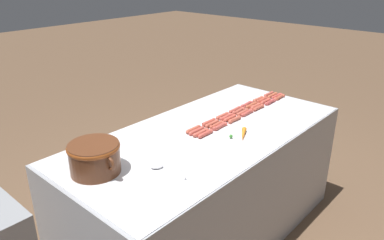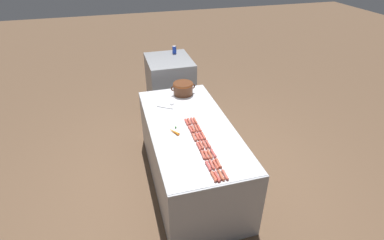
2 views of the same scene
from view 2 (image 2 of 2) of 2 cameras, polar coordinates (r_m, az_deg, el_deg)
name	(u,v)px [view 2 (image 2 of 2)]	position (r m, az deg, el deg)	size (l,w,h in m)	color
ground_plane	(190,179)	(3.88, -0.33, -11.32)	(20.00, 20.00, 0.00)	brown
griddle_counter	(190,154)	(3.60, -0.35, -6.53)	(0.94, 2.01, 0.83)	#9EA0A5
back_cabinet	(170,88)	(4.99, -4.29, 6.30)	(0.70, 0.83, 1.01)	gray
hot_dog_0	(214,176)	(2.68, 4.25, -10.86)	(0.04, 0.14, 0.03)	#B75039
hot_dog_1	(208,166)	(2.78, 3.18, -8.88)	(0.03, 0.14, 0.03)	#B54541
hot_dog_2	(203,155)	(2.90, 2.17, -6.80)	(0.03, 0.14, 0.03)	#B14C3A
hot_dog_3	(199,146)	(3.02, 1.33, -5.06)	(0.03, 0.14, 0.03)	#B2473C
hot_dog_4	(194,137)	(3.14, 0.42, -3.37)	(0.03, 0.14, 0.03)	#B3503D
hot_dog_5	(190,129)	(3.27, -0.30, -1.78)	(0.03, 0.14, 0.03)	#B54B40
hot_dog_6	(187,122)	(3.39, -1.06, -0.39)	(0.03, 0.14, 0.03)	#B7473C
hot_dog_7	(217,177)	(2.68, 4.95, -10.88)	(0.03, 0.14, 0.03)	#B2453C
hot_dog_8	(212,165)	(2.80, 3.86, -8.63)	(0.03, 0.14, 0.03)	#B94F40
hot_dog_9	(207,155)	(2.91, 2.84, -6.77)	(0.04, 0.14, 0.03)	#B7503F
hot_dog_10	(201,145)	(3.03, 1.84, -4.87)	(0.03, 0.14, 0.03)	#B15140
hot_dog_11	(197,136)	(3.15, 1.06, -3.22)	(0.03, 0.14, 0.03)	#B84A3B
hot_dog_12	(193,129)	(3.27, 0.24, -1.76)	(0.03, 0.14, 0.03)	#AB4A38
hot_dog_13	(189,121)	(3.41, -0.54, -0.25)	(0.03, 0.14, 0.03)	#B35041
hot_dog_14	(221,175)	(2.69, 5.65, -10.63)	(0.03, 0.14, 0.03)	#B05339
hot_dog_15	(216,164)	(2.80, 4.62, -8.60)	(0.03, 0.14, 0.03)	#B84B3A
hot_dog_16	(210,154)	(2.92, 3.47, -6.62)	(0.03, 0.14, 0.03)	#B25239
hot_dog_17	(205,145)	(3.04, 2.54, -4.78)	(0.04, 0.14, 0.03)	#AC4D3F
hot_dog_18	(201,136)	(3.16, 1.67, -3.18)	(0.04, 0.14, 0.03)	#B94C40
hot_dog_19	(196,128)	(3.29, 0.82, -1.60)	(0.03, 0.14, 0.03)	#B3503E
hot_dog_20	(192,121)	(3.41, 0.09, -0.17)	(0.03, 0.14, 0.03)	#B34A3E
hot_dog_21	(225,175)	(2.70, 6.43, -10.52)	(0.03, 0.14, 0.03)	#AC4C40
hot_dog_22	(218,163)	(2.82, 5.16, -8.36)	(0.03, 0.14, 0.03)	#B1523E
hot_dog_23	(213,153)	(2.93, 4.14, -6.44)	(0.04, 0.14, 0.03)	#AE4842
hot_dog_24	(208,144)	(3.04, 3.17, -4.72)	(0.03, 0.14, 0.03)	#AF4C40
hot_dog_25	(203,136)	(3.17, 2.24, -3.06)	(0.03, 0.14, 0.03)	#B75040
hot_dog_26	(199,128)	(3.29, 1.40, -1.57)	(0.03, 0.14, 0.03)	#B14739
hot_dog_27	(195,121)	(3.42, 0.63, -0.14)	(0.03, 0.14, 0.03)	#B0503B
bean_pot	(183,88)	(4.01, -1.74, 6.28)	(0.34, 0.27, 0.16)	#562D19
serving_spoon	(170,105)	(3.77, -4.36, 2.95)	(0.24, 0.18, 0.02)	#B7B7BC
carrot	(174,131)	(3.24, -3.60, -2.14)	(0.11, 0.17, 0.03)	orange
soda_can	(174,50)	(5.01, -3.44, 13.46)	(0.07, 0.07, 0.12)	#1938B2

